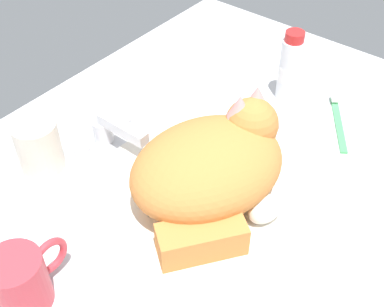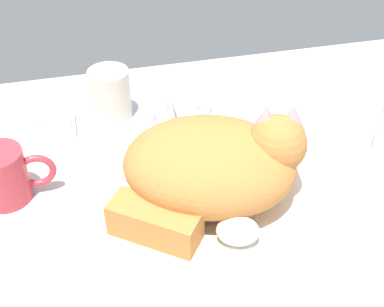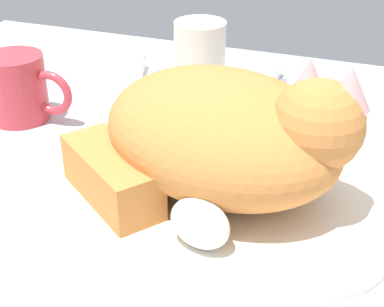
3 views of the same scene
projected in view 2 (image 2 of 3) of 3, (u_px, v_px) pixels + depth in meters
The scene contains 8 objects.
ground_plane at pixel (208, 208), 74.57cm from camera, with size 110.00×82.50×3.00cm, color silver.
sink_basin at pixel (208, 198), 73.29cm from camera, with size 36.08×36.08×1.09cm, color white.
faucet at pixel (178, 108), 87.62cm from camera, with size 12.98×11.80×6.12cm.
cat at pixel (215, 166), 68.99cm from camera, with size 29.24×24.78×14.07cm.
coffee_mug at pixel (4, 176), 71.69cm from camera, with size 11.18×7.18×8.20cm.
rinse_cup at pixel (110, 94), 87.91cm from camera, with size 7.08×7.08×8.99cm.
soap_dish at pixel (49, 128), 86.72cm from camera, with size 9.00×6.40×1.20cm, color white.
soap_bar at pixel (47, 119), 85.60cm from camera, with size 6.71×4.02×2.41cm, color white.
Camera 2 is at (-14.82, -51.15, 51.36)cm, focal length 47.33 mm.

